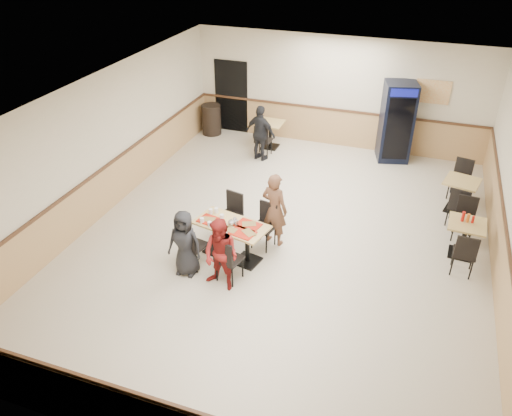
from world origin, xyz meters
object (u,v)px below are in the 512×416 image
at_px(diner_man_opposite, 274,209).
at_px(pepsi_cooler, 396,122).
at_px(diner_woman_left, 185,243).
at_px(back_table, 270,131).
at_px(diner_woman_right, 221,255).
at_px(trash_bin, 211,119).
at_px(lone_diner, 261,133).
at_px(main_table, 232,235).
at_px(side_table_near, 465,234).
at_px(side_table_far, 460,191).

distance_m(diner_man_opposite, pepsi_cooler, 5.08).
distance_m(diner_woman_left, diner_man_opposite, 1.91).
bearing_deg(back_table, diner_woman_right, -80.07).
distance_m(diner_woman_right, trash_bin, 7.00).
bearing_deg(lone_diner, diner_man_opposite, 128.24).
height_order(main_table, lone_diner, lone_diner).
relative_size(main_table, side_table_near, 2.07).
bearing_deg(pepsi_cooler, back_table, 172.24).
relative_size(side_table_far, back_table, 1.14).
bearing_deg(trash_bin, lone_diner, -31.45).
distance_m(main_table, back_table, 5.16).
height_order(main_table, trash_bin, trash_bin).
xyz_separation_m(main_table, diner_woman_right, (0.16, -0.90, 0.19)).
bearing_deg(side_table_far, diner_man_opposite, -144.19).
distance_m(side_table_far, back_table, 5.29).
height_order(main_table, diner_woman_left, diner_woman_left).
distance_m(lone_diner, back_table, 0.87).
bearing_deg(side_table_far, side_table_near, -86.80).
height_order(main_table, side_table_far, side_table_far).
bearing_deg(diner_man_opposite, side_table_near, -152.92).
height_order(side_table_near, pepsi_cooler, pepsi_cooler).
bearing_deg(side_table_far, diner_woman_left, -139.79).
height_order(diner_woman_left, lone_diner, lone_diner).
bearing_deg(diner_woman_left, trash_bin, 107.44).
height_order(main_table, diner_woman_right, diner_woman_right).
distance_m(diner_woman_left, side_table_near, 5.29).
bearing_deg(side_table_far, trash_bin, 162.28).
relative_size(diner_woman_left, trash_bin, 1.47).
relative_size(side_table_near, pepsi_cooler, 0.35).
bearing_deg(lone_diner, diner_woman_right, 116.75).
bearing_deg(diner_woman_left, side_table_far, 37.96).
xyz_separation_m(lone_diner, side_table_far, (4.96, -1.02, -0.25)).
bearing_deg(diner_woman_right, main_table, 113.53).
xyz_separation_m(side_table_far, back_table, (-4.96, 1.85, -0.01)).
distance_m(side_table_near, pepsi_cooler, 4.36).
relative_size(diner_woman_right, diner_man_opposite, 0.90).
relative_size(diner_woman_right, pepsi_cooler, 0.67).
height_order(diner_woman_left, diner_woman_right, diner_woman_right).
bearing_deg(diner_woman_left, pepsi_cooler, 61.80).
bearing_deg(trash_bin, side_table_near, -29.22).
bearing_deg(diner_man_opposite, back_table, -56.55).
relative_size(diner_woman_left, lone_diner, 0.87).
xyz_separation_m(diner_woman_right, pepsi_cooler, (2.24, 6.37, 0.35)).
xyz_separation_m(side_table_near, back_table, (-5.05, 3.56, 0.01)).
xyz_separation_m(side_table_near, pepsi_cooler, (-1.76, 3.95, 0.55)).
distance_m(main_table, pepsi_cooler, 6.00).
bearing_deg(main_table, diner_woman_right, -67.62).
bearing_deg(diner_woman_right, diner_man_opposite, 87.79).
height_order(side_table_far, pepsi_cooler, pepsi_cooler).
distance_m(diner_woman_right, diner_man_opposite, 1.69).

